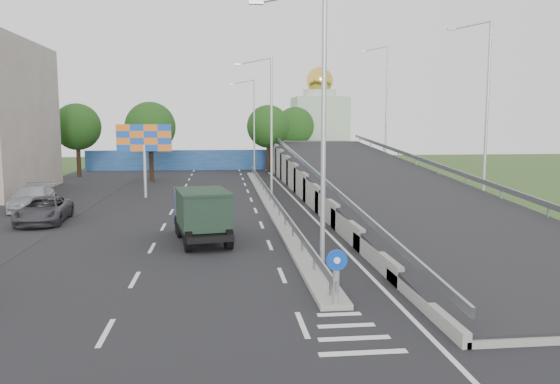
{
  "coord_description": "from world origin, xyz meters",
  "views": [
    {
      "loc": [
        -3.4,
        -13.38,
        5.59
      ],
      "look_at": [
        -0.48,
        13.19,
        2.2
      ],
      "focal_mm": 35.0,
      "sensor_mm": 36.0,
      "label": 1
    }
  ],
  "objects": [
    {
      "name": "overpass_ramp",
      "position": [
        7.5,
        24.0,
        1.75
      ],
      "size": [
        10.0,
        50.0,
        3.5
      ],
      "color": "gray",
      "rests_on": "ground"
    },
    {
      "name": "church",
      "position": [
        10.0,
        60.0,
        5.31
      ],
      "size": [
        7.0,
        7.0,
        13.8
      ],
      "color": "#B2CCAD",
      "rests_on": "ground"
    },
    {
      "name": "tree_median_far",
      "position": [
        2.0,
        48.0,
        5.18
      ],
      "size": [
        4.8,
        4.8,
        7.6
      ],
      "color": "black",
      "rests_on": "ground"
    },
    {
      "name": "ground",
      "position": [
        0.0,
        0.0,
        0.0
      ],
      "size": [
        160.0,
        160.0,
        0.0
      ],
      "primitive_type": "plane",
      "color": "#2D4C1E",
      "rests_on": "ground"
    },
    {
      "name": "lamp_post_mid",
      "position": [
        0.11,
        26.0,
        5.81
      ],
      "size": [
        2.74,
        0.18,
        10.08
      ],
      "color": "#B2B5B7",
      "rests_on": "median"
    },
    {
      "name": "parking_strip",
      "position": [
        -16.0,
        20.0,
        0.0
      ],
      "size": [
        8.0,
        90.0,
        0.05
      ],
      "primitive_type": "cube",
      "color": "black",
      "rests_on": "ground"
    },
    {
      "name": "median",
      "position": [
        0.0,
        24.0,
        0.1
      ],
      "size": [
        1.0,
        44.0,
        0.2
      ],
      "primitive_type": "cube",
      "color": "gray",
      "rests_on": "ground"
    },
    {
      "name": "billboard",
      "position": [
        -9.0,
        28.0,
        4.19
      ],
      "size": [
        4.0,
        0.24,
        5.5
      ],
      "color": "#B2B5B7",
      "rests_on": "ground"
    },
    {
      "name": "tree_left_mid",
      "position": [
        -10.0,
        40.0,
        5.18
      ],
      "size": [
        4.8,
        4.8,
        7.6
      ],
      "color": "black",
      "rests_on": "ground"
    },
    {
      "name": "lamp_post_far",
      "position": [
        0.11,
        46.0,
        5.81
      ],
      "size": [
        2.74,
        0.18,
        10.08
      ],
      "color": "#B2B5B7",
      "rests_on": "median"
    },
    {
      "name": "tree_ramp_far",
      "position": [
        6.0,
        55.0,
        5.18
      ],
      "size": [
        4.8,
        4.8,
        7.6
      ],
      "color": "black",
      "rests_on": "ground"
    },
    {
      "name": "sign_bollard",
      "position": [
        0.0,
        2.17,
        1.03
      ],
      "size": [
        0.64,
        0.23,
        1.67
      ],
      "color": "black",
      "rests_on": "median"
    },
    {
      "name": "tree_left_far",
      "position": [
        -18.0,
        45.0,
        5.18
      ],
      "size": [
        4.8,
        4.8,
        7.6
      ],
      "color": "black",
      "rests_on": "ground"
    },
    {
      "name": "road_surface",
      "position": [
        -3.0,
        20.0,
        0.0
      ],
      "size": [
        26.0,
        90.0,
        0.04
      ],
      "primitive_type": "cube",
      "color": "black",
      "rests_on": "ground"
    },
    {
      "name": "median_guardrail",
      "position": [
        0.0,
        24.0,
        0.75
      ],
      "size": [
        0.09,
        44.0,
        0.71
      ],
      "color": "gray",
      "rests_on": "median"
    },
    {
      "name": "parked_car_c",
      "position": [
        -13.29,
        18.09,
        0.72
      ],
      "size": [
        2.74,
        5.35,
        1.44
      ],
      "primitive_type": "imported",
      "rotation": [
        0.0,
        0.0,
        0.07
      ],
      "color": "#3B3A3F",
      "rests_on": "ground"
    },
    {
      "name": "parked_car_d",
      "position": [
        -15.46,
        23.0,
        0.79
      ],
      "size": [
        2.71,
        5.61,
        1.58
      ],
      "primitive_type": "imported",
      "rotation": [
        0.0,
        0.0,
        0.09
      ],
      "color": "#A4A9AD",
      "rests_on": "ground"
    },
    {
      "name": "blue_wall",
      "position": [
        -4.0,
        52.0,
        1.2
      ],
      "size": [
        30.0,
        0.5,
        2.4
      ],
      "primitive_type": "cube",
      "color": "navy",
      "rests_on": "ground"
    },
    {
      "name": "lamp_post_near",
      "position": [
        0.11,
        6.0,
        5.81
      ],
      "size": [
        2.74,
        0.18,
        10.08
      ],
      "color": "#B2B5B7",
      "rests_on": "median"
    },
    {
      "name": "dump_truck",
      "position": [
        -4.35,
        12.51,
        1.39
      ],
      "size": [
        3.01,
        5.97,
        2.51
      ],
      "rotation": [
        0.0,
        0.0,
        0.17
      ],
      "color": "black",
      "rests_on": "ground"
    }
  ]
}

